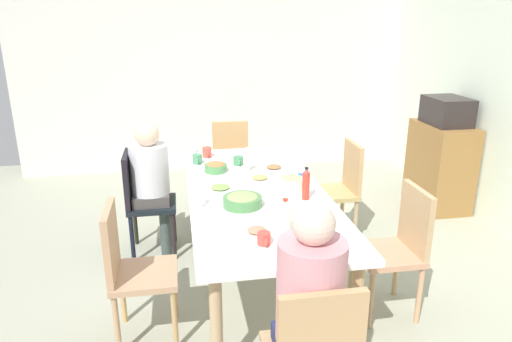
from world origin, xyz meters
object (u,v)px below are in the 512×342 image
(person_0, at_px, (151,176))
(chair_5, at_px, (232,159))
(chair_2, at_px, (131,266))
(bottle_0, at_px, (285,217))
(side_cabinet, at_px, (440,166))
(bowl_2, at_px, (216,167))
(plate_1, at_px, (274,168))
(cup_0, at_px, (207,152))
(bowl_0, at_px, (243,200))
(cup_5, at_px, (264,239))
(bowl_1, at_px, (291,183))
(plate_0, at_px, (257,232))
(cup_6, at_px, (201,199))
(bottle_2, at_px, (306,184))
(chair_0, at_px, (142,197))
(cup_1, at_px, (197,159))
(microwave, at_px, (447,111))
(chair_3, at_px, (399,244))
(cup_3, at_px, (238,161))
(chair_1, at_px, (341,185))
(cup_2, at_px, (302,179))
(cup_4, at_px, (192,148))
(dining_table, at_px, (256,199))
(bottle_1, at_px, (246,160))
(plate_2, at_px, (260,179))
(person_4, at_px, (310,302))
(plate_3, at_px, (220,189))

(person_0, bearing_deg, chair_5, 140.55)
(chair_2, height_order, bottle_0, bottle_0)
(side_cabinet, bearing_deg, bowl_2, -75.28)
(plate_1, height_order, cup_0, cup_0)
(bowl_0, xyz_separation_m, cup_5, (0.58, 0.04, -0.01))
(bowl_1, relative_size, cup_0, 1.61)
(bowl_0, distance_m, cup_0, 1.21)
(plate_0, distance_m, cup_6, 0.59)
(bottle_2, bearing_deg, bowl_2, -141.61)
(chair_0, relative_size, plate_0, 4.34)
(bottle_0, relative_size, bottle_2, 0.93)
(chair_2, xyz_separation_m, bowl_2, (-1.06, 0.62, 0.26))
(chair_2, xyz_separation_m, cup_1, (-1.31, 0.48, 0.26))
(plate_1, bearing_deg, cup_5, -14.11)
(bowl_0, relative_size, cup_1, 2.22)
(person_0, distance_m, bowl_2, 0.54)
(microwave, bearing_deg, chair_0, -79.85)
(bottle_2, bearing_deg, plate_1, -172.89)
(bowl_2, bearing_deg, chair_3, 46.86)
(chair_2, height_order, bottle_2, bottle_2)
(chair_2, bearing_deg, cup_3, 145.53)
(cup_6, bearing_deg, plate_1, 135.80)
(bowl_2, bearing_deg, person_0, -99.82)
(plate_0, xyz_separation_m, plate_1, (-1.18, 0.35, 0.00))
(chair_5, relative_size, cup_1, 7.50)
(microwave, bearing_deg, chair_1, -67.11)
(person_0, height_order, bowl_0, person_0)
(cup_2, xyz_separation_m, cup_4, (-1.00, -0.80, 0.01))
(bottle_2, bearing_deg, dining_table, -126.74)
(cup_4, bearing_deg, chair_3, 38.46)
(cup_6, bearing_deg, side_cabinet, 117.32)
(cup_1, xyz_separation_m, bottle_1, (0.28, 0.39, 0.05))
(chair_3, distance_m, bottle_1, 1.39)
(bottle_0, bearing_deg, cup_6, -138.07)
(bowl_2, height_order, cup_1, same)
(plate_1, distance_m, cup_1, 0.68)
(cup_2, bearing_deg, chair_0, -112.10)
(plate_0, height_order, plate_2, same)
(person_0, bearing_deg, bottle_2, 53.61)
(chair_1, xyz_separation_m, cup_2, (0.51, -0.51, 0.26))
(chair_5, relative_size, cup_5, 8.05)
(person_0, xyz_separation_m, bottle_2, (0.81, 1.10, 0.15))
(plate_1, height_order, microwave, microwave)
(person_4, bearing_deg, cup_5, -170.16)
(cup_0, bearing_deg, cup_1, -28.36)
(cup_5, bearing_deg, chair_5, 177.58)
(cup_2, relative_size, microwave, 0.22)
(bowl_2, distance_m, cup_1, 0.28)
(plate_1, bearing_deg, bowl_1, 3.37)
(plate_3, bearing_deg, bowl_2, 179.23)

